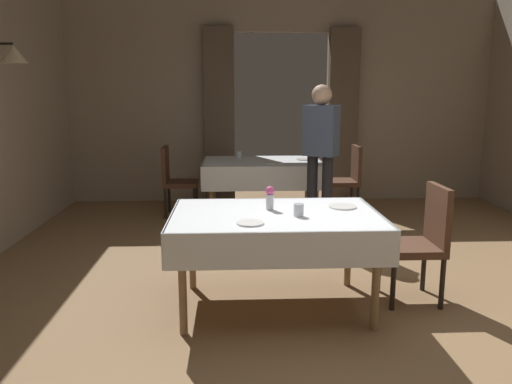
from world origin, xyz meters
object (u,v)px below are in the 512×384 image
object	(u,v)px
dining_table_far	(262,168)
glass_mid_d	(299,210)
dining_table_mid	(275,223)
flower_vase_mid	(270,197)
glass_far_b	(239,155)
plate_far_c	(304,159)
plate_mid_b	(250,223)
chair_far_left	(175,178)
plate_far_a	(273,163)
plate_mid_c	(342,207)
chair_mid_right	(422,238)
chair_far_right	(347,176)
person_waiter_by_doorway	(320,149)

from	to	relation	value
dining_table_far	glass_mid_d	distance (m)	3.05
dining_table_mid	flower_vase_mid	distance (m)	0.21
glass_far_b	plate_far_c	size ratio (longest dim) A/B	0.52
plate_mid_b	chair_far_left	bearing A→B (deg)	104.94
glass_mid_d	dining_table_mid	bearing A→B (deg)	145.73
dining_table_far	plate_far_a	xyz separation A→B (m)	(0.12, -0.26, 0.10)
plate_mid_c	plate_far_a	bearing A→B (deg)	97.91
dining_table_mid	plate_mid_c	distance (m)	0.57
dining_table_mid	chair_mid_right	world-z (taller)	chair_mid_right
dining_table_far	dining_table_mid	bearing A→B (deg)	-91.41
chair_far_left	flower_vase_mid	distance (m)	3.13
dining_table_far	chair_far_left	world-z (taller)	chair_far_left
chair_far_right	plate_far_c	world-z (taller)	chair_far_right
flower_vase_mid	plate_far_a	distance (m)	2.58
plate_mid_c	glass_mid_d	bearing A→B (deg)	-144.41
chair_mid_right	plate_mid_b	bearing A→B (deg)	-163.64
dining_table_far	glass_mid_d	world-z (taller)	glass_mid_d
dining_table_mid	plate_far_c	xyz separation A→B (m)	(0.63, 3.01, 0.09)
plate_far_c	plate_mid_c	bearing A→B (deg)	-91.82
glass_far_b	person_waiter_by_doorway	world-z (taller)	person_waiter_by_doorway
dining_table_mid	plate_far_c	bearing A→B (deg)	78.12
dining_table_mid	flower_vase_mid	bearing A→B (deg)	106.98
glass_mid_d	plate_far_a	bearing A→B (deg)	89.34
chair_mid_right	person_waiter_by_doorway	distance (m)	1.89
plate_mid_c	person_waiter_by_doorway	world-z (taller)	person_waiter_by_doorway
dining_table_far	plate_mid_b	distance (m)	3.26
dining_table_mid	plate_mid_c	xyz separation A→B (m)	(0.54, 0.16, 0.09)
flower_vase_mid	plate_mid_c	distance (m)	0.59
flower_vase_mid	dining_table_far	bearing A→B (deg)	87.86
chair_far_left	plate_far_c	bearing A→B (deg)	-0.90
glass_far_b	person_waiter_by_doorway	bearing A→B (deg)	-55.60
dining_table_mid	chair_far_right	size ratio (longest dim) A/B	1.68
chair_far_left	flower_vase_mid	bearing A→B (deg)	-70.11
chair_far_right	flower_vase_mid	xyz separation A→B (m)	(-1.27, -2.92, 0.33)
chair_far_left	glass_far_b	xyz separation A→B (m)	(0.86, 0.09, 0.29)
dining_table_mid	chair_far_right	bearing A→B (deg)	67.78
flower_vase_mid	chair_mid_right	bearing A→B (deg)	-0.82
dining_table_far	plate_far_c	size ratio (longest dim) A/B	7.82
dining_table_far	chair_mid_right	size ratio (longest dim) A/B	1.68
chair_far_left	plate_far_a	size ratio (longest dim) A/B	4.03
dining_table_mid	plate_far_a	xyz separation A→B (m)	(0.19, 2.68, 0.09)
person_waiter_by_doorway	plate_far_a	bearing A→B (deg)	118.59
dining_table_far	person_waiter_by_doorway	world-z (taller)	person_waiter_by_doorway
chair_far_left	plate_mid_b	distance (m)	3.47
plate_far_a	dining_table_far	bearing A→B (deg)	115.23
plate_mid_c	plate_far_a	xyz separation A→B (m)	(-0.35, 2.51, 0.00)
dining_table_mid	glass_far_b	size ratio (longest dim) A/B	15.00
chair_mid_right	glass_far_b	distance (m)	3.36
plate_far_c	person_waiter_by_doorway	bearing A→B (deg)	-89.09
chair_far_right	plate_far_a	distance (m)	1.13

